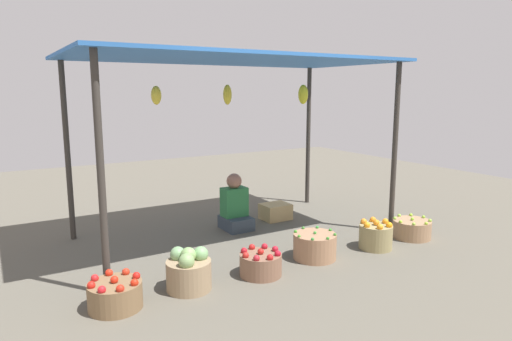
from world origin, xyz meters
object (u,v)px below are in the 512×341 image
(vendor_person, at_px, (235,208))
(basket_cabbages, at_px, (189,271))
(basket_limes, at_px, (412,229))
(basket_red_tomatoes, at_px, (115,295))
(basket_red_apples, at_px, (261,264))
(basket_green_chilies, at_px, (315,246))
(basket_oranges, at_px, (376,236))
(wooden_crate_near_vendor, at_px, (275,212))

(vendor_person, xyz_separation_m, basket_cabbages, (-1.32, -1.50, -0.12))
(vendor_person, relative_size, basket_limes, 1.59)
(basket_red_tomatoes, height_order, basket_limes, basket_red_tomatoes)
(vendor_person, height_order, basket_red_apples, vendor_person)
(basket_cabbages, height_order, basket_green_chilies, basket_cabbages)
(basket_red_tomatoes, distance_m, basket_oranges, 3.12)
(vendor_person, distance_m, basket_red_apples, 1.66)
(basket_red_tomatoes, bearing_deg, basket_oranges, -1.16)
(basket_red_tomatoes, xyz_separation_m, basket_cabbages, (0.71, 0.02, 0.06))
(basket_limes, distance_m, wooden_crate_near_vendor, 1.95)
(basket_red_apples, xyz_separation_m, basket_oranges, (1.63, -0.02, 0.03))
(basket_cabbages, bearing_deg, basket_limes, -0.62)
(basket_red_tomatoes, bearing_deg, basket_red_apples, -1.54)
(basket_cabbages, distance_m, basket_red_apples, 0.78)
(vendor_person, bearing_deg, basket_oranges, -55.45)
(basket_limes, bearing_deg, basket_red_tomatoes, 179.85)
(vendor_person, bearing_deg, basket_red_tomatoes, -143.07)
(basket_green_chilies, xyz_separation_m, wooden_crate_near_vendor, (0.50, 1.58, -0.03))
(basket_oranges, relative_size, wooden_crate_near_vendor, 0.98)
(basket_green_chilies, distance_m, basket_limes, 1.56)
(vendor_person, xyz_separation_m, basket_limes, (1.80, -1.53, -0.18))
(basket_red_tomatoes, relative_size, basket_cabbages, 1.09)
(basket_red_tomatoes, bearing_deg, basket_limes, -0.15)
(vendor_person, distance_m, basket_cabbages, 2.00)
(vendor_person, relative_size, basket_red_apples, 1.77)
(basket_red_tomatoes, relative_size, wooden_crate_near_vendor, 1.16)
(basket_oranges, relative_size, basket_limes, 0.82)
(basket_red_tomatoes, xyz_separation_m, basket_green_chilies, (2.27, 0.05, 0.02))
(basket_oranges, bearing_deg, basket_red_apples, 179.20)
(vendor_person, xyz_separation_m, basket_green_chilies, (0.24, -1.47, -0.15))
(basket_red_tomatoes, bearing_deg, basket_cabbages, 1.88)
(basket_green_chilies, bearing_deg, wooden_crate_near_vendor, 72.41)
(basket_red_apples, xyz_separation_m, basket_limes, (2.34, 0.03, -0.00))
(vendor_person, distance_m, basket_limes, 2.37)
(vendor_person, distance_m, basket_oranges, 1.93)
(basket_red_tomatoes, height_order, wooden_crate_near_vendor, basket_red_tomatoes)
(basket_red_tomatoes, bearing_deg, basket_green_chilies, 1.33)
(basket_red_tomatoes, height_order, basket_cabbages, basket_cabbages)
(basket_red_tomatoes, relative_size, basket_red_apples, 1.08)
(basket_red_tomatoes, distance_m, basket_limes, 3.82)
(basket_cabbages, relative_size, basket_oranges, 1.09)
(basket_cabbages, distance_m, basket_oranges, 2.41)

